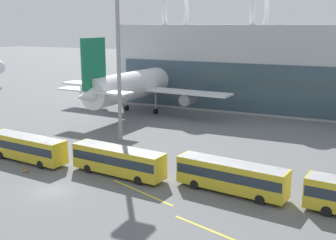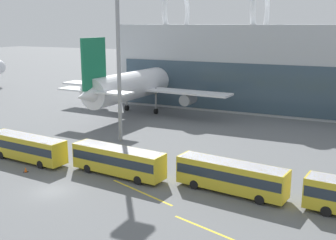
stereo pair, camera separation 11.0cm
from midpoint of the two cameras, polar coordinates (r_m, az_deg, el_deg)
ground_plane at (r=46.51m, az=-15.48°, el=-9.27°), size 440.00×440.00×0.00m
airliner_at_gate_far at (r=83.69m, az=-3.42°, el=5.01°), size 37.29×40.60×14.99m
shuttle_bus_0 at (r=56.58m, az=-18.62°, el=-3.43°), size 11.93×3.77×3.28m
shuttle_bus_1 at (r=48.99m, az=-6.83°, el=-5.33°), size 11.93×3.81×3.28m
shuttle_bus_2 at (r=44.29m, az=8.49°, el=-7.39°), size 11.96×4.09×3.28m
floodlight_mast at (r=61.54m, az=-6.88°, el=12.59°), size 2.77×2.77×24.60m
lane_stripe_0 at (r=44.72m, az=-3.72°, el=-9.71°), size 8.94×3.65×0.01m
lane_stripe_2 at (r=36.86m, az=6.59°, el=-14.97°), size 8.96×3.09×0.01m
traffic_cone_0 at (r=52.97m, az=-18.77°, el=-6.38°), size 0.49×0.49×0.64m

